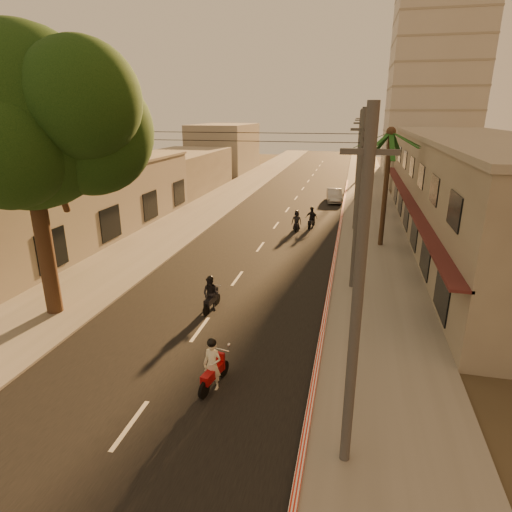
% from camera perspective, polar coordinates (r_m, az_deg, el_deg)
% --- Properties ---
extents(ground, '(160.00, 160.00, 0.00)m').
position_cam_1_polar(ground, '(16.97, -9.82, -12.78)').
color(ground, '#383023').
rests_on(ground, ground).
extents(road, '(10.00, 140.00, 0.02)m').
position_cam_1_polar(road, '(34.90, 2.69, 4.10)').
color(road, black).
rests_on(road, ground).
extents(sidewalk_right, '(5.00, 140.00, 0.12)m').
position_cam_1_polar(sidewalk_right, '(34.42, 15.09, 3.35)').
color(sidewalk_right, slate).
rests_on(sidewalk_right, ground).
extents(sidewalk_left, '(5.00, 140.00, 0.12)m').
position_cam_1_polar(sidewalk_left, '(36.91, -8.88, 4.79)').
color(sidewalk_left, slate).
rests_on(sidewalk_left, ground).
extents(curb_stripe, '(0.20, 60.00, 0.20)m').
position_cam_1_polar(curb_stripe, '(29.58, 10.70, 1.28)').
color(curb_stripe, red).
rests_on(curb_stripe, ground).
extents(shophouse_row, '(8.80, 34.20, 7.30)m').
position_cam_1_polar(shophouse_row, '(32.68, 27.17, 7.61)').
color(shophouse_row, gray).
rests_on(shophouse_row, ground).
extents(left_building, '(8.20, 24.20, 5.20)m').
position_cam_1_polar(left_building, '(34.32, -23.04, 6.82)').
color(left_building, gray).
rests_on(left_building, ground).
extents(distant_tower, '(12.10, 12.10, 28.00)m').
position_cam_1_polar(distant_tower, '(70.18, 22.77, 21.61)').
color(distant_tower, '#B7B5B2').
rests_on(distant_tower, ground).
extents(broadleaf_tree, '(9.60, 8.70, 12.10)m').
position_cam_1_polar(broadleaf_tree, '(19.87, -27.38, 15.82)').
color(broadleaf_tree, black).
rests_on(broadleaf_tree, ground).
extents(palm_tree, '(5.00, 5.00, 8.20)m').
position_cam_1_polar(palm_tree, '(29.38, 17.49, 14.67)').
color(palm_tree, black).
rests_on(palm_tree, ground).
extents(utility_poles, '(1.20, 48.26, 9.00)m').
position_cam_1_polar(utility_poles, '(33.34, 13.75, 14.31)').
color(utility_poles, '#38383A').
rests_on(utility_poles, ground).
extents(filler_right, '(8.00, 14.00, 6.00)m').
position_cam_1_polar(filler_right, '(59.10, 21.13, 11.85)').
color(filler_right, gray).
rests_on(filler_right, ground).
extents(filler_left_near, '(8.00, 14.00, 4.40)m').
position_cam_1_polar(filler_left_near, '(51.71, -10.10, 11.08)').
color(filler_left_near, gray).
rests_on(filler_left_near, ground).
extents(filler_left_far, '(8.00, 14.00, 7.00)m').
position_cam_1_polar(filler_left_far, '(68.44, -4.22, 14.20)').
color(filler_left_far, gray).
rests_on(filler_left_far, ground).
extents(scooter_red, '(0.88, 1.88, 1.87)m').
position_cam_1_polar(scooter_red, '(14.62, -5.78, -14.38)').
color(scooter_red, black).
rests_on(scooter_red, ground).
extents(scooter_mid_a, '(0.92, 1.76, 1.73)m').
position_cam_1_polar(scooter_mid_a, '(19.88, -6.03, -5.15)').
color(scooter_mid_a, black).
rests_on(scooter_mid_a, ground).
extents(scooter_mid_b, '(1.09, 1.74, 1.71)m').
position_cam_1_polar(scooter_mid_b, '(34.22, 7.41, 4.99)').
color(scooter_mid_b, black).
rests_on(scooter_mid_b, ground).
extents(scooter_far_a, '(0.81, 1.67, 1.63)m').
position_cam_1_polar(scooter_far_a, '(33.34, 5.43, 4.62)').
color(scooter_far_a, black).
rests_on(scooter_far_a, ground).
extents(parked_car, '(2.29, 4.35, 1.33)m').
position_cam_1_polar(parked_car, '(44.80, 10.39, 7.94)').
color(parked_car, '#A2A5AA').
rests_on(parked_car, ground).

